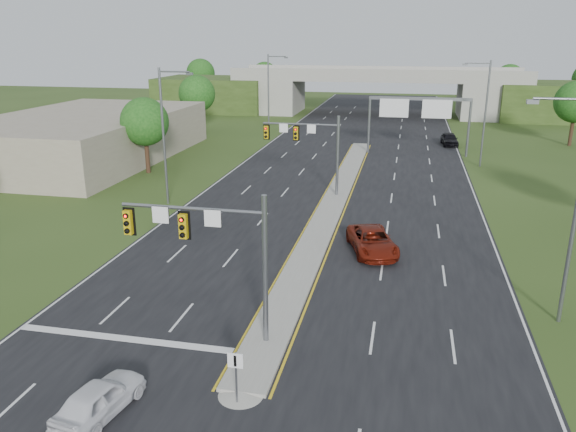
% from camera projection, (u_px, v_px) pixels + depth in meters
% --- Properties ---
extents(ground, '(240.00, 240.00, 0.00)m').
position_uv_depth(ground, '(266.00, 343.00, 25.50)').
color(ground, '#2C4217').
rests_on(ground, ground).
extents(road, '(24.00, 160.00, 0.02)m').
position_uv_depth(road, '(349.00, 171.00, 58.08)').
color(road, black).
rests_on(road, ground).
extents(median, '(2.00, 54.00, 0.16)m').
position_uv_depth(median, '(333.00, 202.00, 46.88)').
color(median, gray).
rests_on(median, road).
extents(median_nose, '(2.00, 2.00, 0.16)m').
position_uv_depth(median_nose, '(241.00, 394.00, 21.74)').
color(median_nose, gray).
rests_on(median_nose, road).
extents(lane_markings, '(23.72, 160.00, 0.01)m').
position_uv_depth(lane_markings, '(335.00, 185.00, 52.53)').
color(lane_markings, gold).
rests_on(lane_markings, road).
extents(signal_mast_near, '(6.62, 0.60, 7.00)m').
position_uv_depth(signal_mast_near, '(214.00, 243.00, 24.43)').
color(signal_mast_near, slate).
rests_on(signal_mast_near, ground).
extents(signal_mast_far, '(6.62, 0.60, 7.00)m').
position_uv_depth(signal_mast_far, '(311.00, 142.00, 47.71)').
color(signal_mast_far, slate).
rests_on(signal_mast_far, ground).
extents(keep_right_sign, '(0.60, 0.13, 2.20)m').
position_uv_depth(keep_right_sign, '(236.00, 369.00, 20.82)').
color(keep_right_sign, slate).
rests_on(keep_right_sign, ground).
extents(sign_gantry, '(11.58, 0.44, 6.67)m').
position_uv_depth(sign_gantry, '(418.00, 110.00, 64.39)').
color(sign_gantry, slate).
rests_on(sign_gantry, ground).
extents(overpass, '(80.00, 14.00, 8.10)m').
position_uv_depth(overpass, '(377.00, 94.00, 98.90)').
color(overpass, gray).
rests_on(overpass, ground).
extents(lightpole_l_mid, '(2.85, 0.25, 11.00)m').
position_uv_depth(lightpole_l_mid, '(165.00, 131.00, 44.90)').
color(lightpole_l_mid, slate).
rests_on(lightpole_l_mid, ground).
extents(lightpole_l_far, '(2.85, 0.25, 11.00)m').
position_uv_depth(lightpole_l_far, '(270.00, 91.00, 77.49)').
color(lightpole_l_far, slate).
rests_on(lightpole_l_far, ground).
extents(lightpole_r_near, '(2.85, 0.25, 11.00)m').
position_uv_depth(lightpole_r_near, '(573.00, 201.00, 25.64)').
color(lightpole_r_near, slate).
rests_on(lightpole_r_near, ground).
extents(lightpole_r_far, '(2.85, 0.25, 11.00)m').
position_uv_depth(lightpole_r_far, '(484.00, 109.00, 58.23)').
color(lightpole_r_far, slate).
rests_on(lightpole_r_far, ground).
extents(tree_l_near, '(4.80, 4.80, 7.60)m').
position_uv_depth(tree_l_near, '(145.00, 122.00, 55.82)').
color(tree_l_near, '#382316').
rests_on(tree_l_near, ground).
extents(tree_l_mid, '(5.20, 5.20, 8.12)m').
position_uv_depth(tree_l_mid, '(197.00, 94.00, 79.80)').
color(tree_l_mid, '#382316').
rests_on(tree_l_mid, ground).
extents(tree_r_mid, '(5.20, 5.20, 8.12)m').
position_uv_depth(tree_r_mid, '(576.00, 102.00, 69.86)').
color(tree_r_mid, '#382316').
rests_on(tree_r_mid, ground).
extents(tree_back_a, '(6.00, 6.00, 8.85)m').
position_uv_depth(tree_back_a, '(201.00, 73.00, 118.79)').
color(tree_back_a, '#382316').
rests_on(tree_back_a, ground).
extents(tree_back_b, '(5.60, 5.60, 8.32)m').
position_uv_depth(tree_back_b, '(265.00, 76.00, 116.11)').
color(tree_back_b, '#382316').
rests_on(tree_back_b, ground).
extents(tree_back_c, '(5.60, 5.60, 8.32)m').
position_uv_depth(tree_back_c, '(509.00, 79.00, 106.57)').
color(tree_back_c, '#382316').
rests_on(tree_back_c, ground).
extents(commercial_building, '(18.00, 30.00, 5.00)m').
position_uv_depth(commercial_building, '(84.00, 137.00, 63.29)').
color(commercial_building, gray).
rests_on(commercial_building, ground).
extents(car_white, '(2.29, 4.21, 1.36)m').
position_uv_depth(car_white, '(99.00, 398.00, 20.49)').
color(car_white, white).
rests_on(car_white, road).
extents(car_far_a, '(4.05, 6.02, 1.53)m').
position_uv_depth(car_far_a, '(372.00, 241.00, 35.96)').
color(car_far_a, '#68160A').
rests_on(car_far_a, road).
extents(car_far_c, '(2.22, 4.75, 1.57)m').
position_uv_depth(car_far_c, '(450.00, 139.00, 71.52)').
color(car_far_c, black).
rests_on(car_far_c, road).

